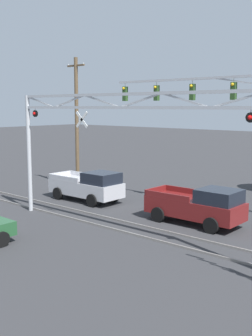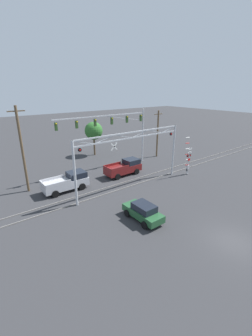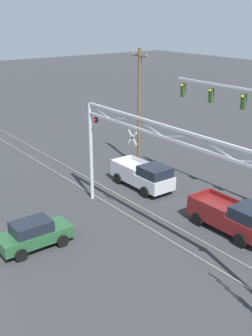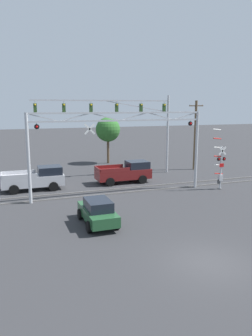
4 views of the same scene
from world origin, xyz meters
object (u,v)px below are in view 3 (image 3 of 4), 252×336
at_px(pickup_truck_following, 144,175).
at_px(utility_pole_left, 139,109).
at_px(pickup_truck_lead, 234,217).
at_px(sedan_waiting, 34,234).
at_px(crossing_gantry, 162,161).

bearing_deg(pickup_truck_following, utility_pole_left, 146.34).
relative_size(pickup_truck_lead, pickup_truck_following, 0.99).
relative_size(pickup_truck_following, sedan_waiting, 1.29).
height_order(crossing_gantry, pickup_truck_lead, crossing_gantry).
height_order(crossing_gantry, utility_pole_left, utility_pole_left).
xyz_separation_m(sedan_waiting, utility_pole_left, (-6.76, 12.90, 4.26)).
bearing_deg(pickup_truck_lead, crossing_gantry, -116.12).
bearing_deg(crossing_gantry, pickup_truck_following, 147.73).
bearing_deg(utility_pole_left, sedan_waiting, -62.35).
xyz_separation_m(pickup_truck_lead, sedan_waiting, (-5.61, -10.29, -0.19)).
relative_size(crossing_gantry, pickup_truck_lead, 2.81).
distance_m(crossing_gantry, pickup_truck_lead, 5.94).
xyz_separation_m(crossing_gantry, pickup_truck_lead, (2.00, 4.07, -3.83)).
bearing_deg(utility_pole_left, pickup_truck_lead, -11.91).
height_order(sedan_waiting, utility_pole_left, utility_pole_left).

